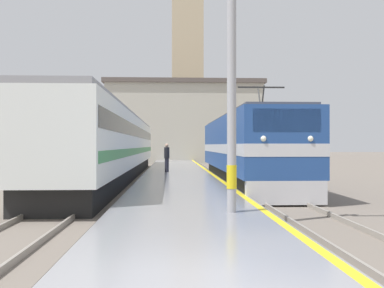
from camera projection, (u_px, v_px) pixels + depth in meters
ground_plane at (177, 172)px, 35.53m from camera, size 200.00×200.00×0.00m
platform at (178, 173)px, 30.53m from camera, size 4.24×140.00×0.40m
rail_track_near at (228, 175)px, 30.69m from camera, size 2.83×140.00×0.16m
rail_track_far at (120, 176)px, 30.35m from camera, size 2.83×140.00×0.16m
locomotive_train at (245, 150)px, 23.61m from camera, size 2.92×17.38×4.63m
passenger_train at (116, 145)px, 28.06m from camera, size 2.92×32.26×3.96m
catenary_mast at (236, 69)px, 11.42m from camera, size 2.64×0.26×7.26m
person_on_platform at (167, 157)px, 28.66m from camera, size 0.34×0.34×1.81m
clock_tower at (187, 44)px, 64.79m from camera, size 5.54×5.54×31.60m
station_building at (184, 123)px, 55.45m from camera, size 18.69×10.02×9.72m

